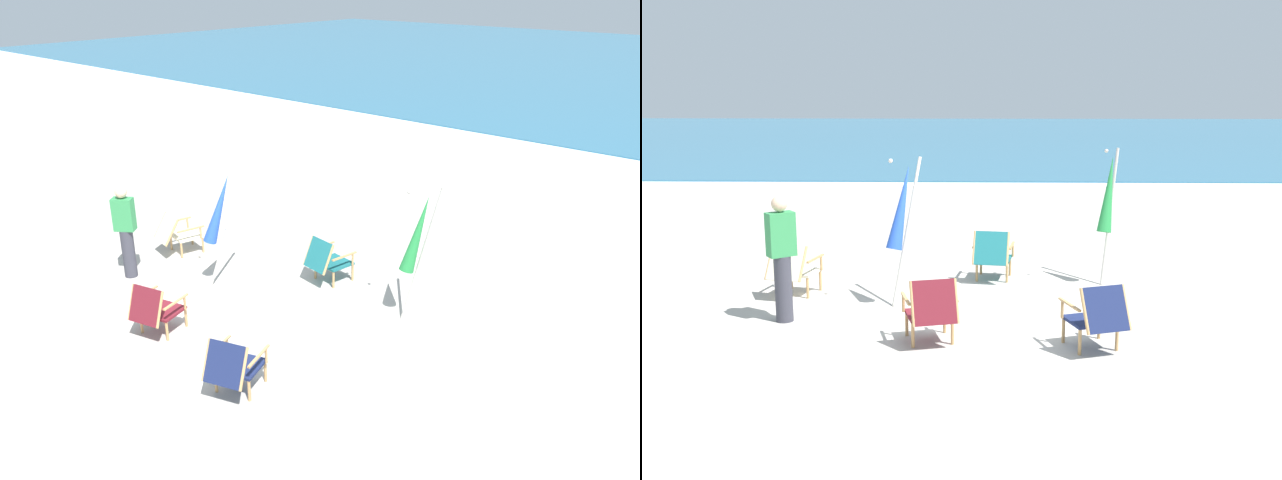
{
  "view_description": "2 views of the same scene",
  "coord_description": "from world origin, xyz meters",
  "views": [
    {
      "loc": [
        6.39,
        -5.41,
        4.83
      ],
      "look_at": [
        0.04,
        1.82,
        0.7
      ],
      "focal_mm": 35.0,
      "sensor_mm": 36.0,
      "label": 1
    },
    {
      "loc": [
        0.04,
        -9.44,
        3.01
      ],
      "look_at": [
        -0.22,
        1.5,
        0.7
      ],
      "focal_mm": 42.0,
      "sensor_mm": 36.0,
      "label": 2
    }
  ],
  "objects": [
    {
      "name": "surf_band",
      "position": [
        0.0,
        12.66,
        0.03
      ],
      "size": [
        80.0,
        1.1,
        0.06
      ],
      "primitive_type": "cube",
      "color": "white",
      "rests_on": "ground"
    },
    {
      "name": "ground_plane",
      "position": [
        0.0,
        0.0,
        0.0
      ],
      "size": [
        80.0,
        80.0,
        0.0
      ],
      "primitive_type": "plane",
      "color": "#B2AAA0"
    },
    {
      "name": "beach_chair_far_center",
      "position": [
        0.24,
        1.77,
        0.43
      ],
      "size": [
        0.67,
        0.79,
        0.8
      ],
      "color": "#196066",
      "rests_on": "ground"
    },
    {
      "name": "beach_chair_back_left",
      "position": [
        1.38,
        -1.3,
        0.43
      ],
      "size": [
        0.78,
        0.87,
        0.8
      ],
      "color": "#19234C",
      "rests_on": "ground"
    },
    {
      "name": "person_near_chairs",
      "position": [
        -2.46,
        -0.29,
        0.84
      ],
      "size": [
        0.39,
        0.36,
        1.63
      ],
      "color": "#383842",
      "rests_on": "ground"
    },
    {
      "name": "umbrella_furled_blue",
      "position": [
        -1.02,
        0.57,
        1.33
      ],
      "size": [
        0.51,
        0.7,
        2.03
      ],
      "color": "#B7B2A8",
      "rests_on": "ground"
    },
    {
      "name": "umbrella_furled_green",
      "position": [
        1.98,
        1.75,
        1.35
      ],
      "size": [
        0.43,
        0.63,
        2.06
      ],
      "color": "#B7B2A8",
      "rests_on": "ground"
    },
    {
      "name": "beach_chair_front_right",
      "position": [
        -0.52,
        -1.12,
        0.43
      ],
      "size": [
        0.73,
        0.81,
        0.81
      ],
      "color": "maroon",
      "rests_on": "ground"
    },
    {
      "name": "beach_chair_back_right",
      "position": [
        -2.62,
        0.84,
        0.42
      ],
      "size": [
        0.73,
        0.88,
        0.77
      ],
      "color": "beige",
      "rests_on": "ground"
    }
  ]
}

